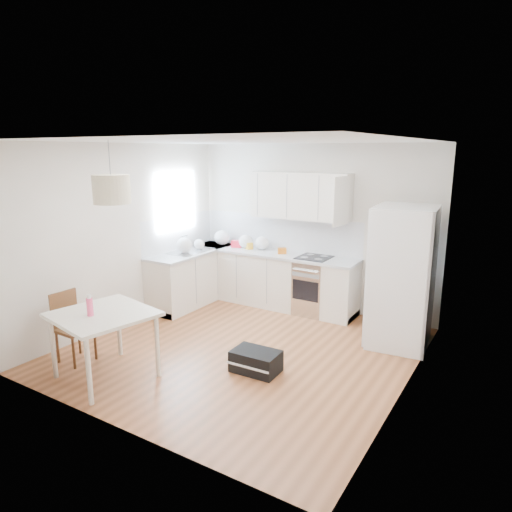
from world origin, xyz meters
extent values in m
plane|color=brown|center=(0.00, 0.00, 0.00)|extent=(4.20, 4.20, 0.00)
plane|color=white|center=(0.00, 0.00, 2.70)|extent=(4.20, 4.20, 0.00)
plane|color=beige|center=(0.00, 2.10, 1.35)|extent=(4.20, 0.00, 4.20)
plane|color=beige|center=(-2.10, 0.00, 1.35)|extent=(0.00, 4.20, 4.20)
plane|color=beige|center=(2.10, 0.00, 1.35)|extent=(0.00, 4.20, 4.20)
cube|color=#BFE0F9|center=(-2.09, 1.15, 1.75)|extent=(0.02, 1.00, 1.00)
cube|color=silver|center=(-0.60, 1.80, 0.44)|extent=(3.00, 0.60, 0.88)
cube|color=silver|center=(-1.80, 1.20, 0.44)|extent=(0.60, 1.80, 0.88)
cube|color=#ADAFB2|center=(-0.60, 1.80, 0.90)|extent=(3.02, 0.64, 0.04)
cube|color=#ADAFB2|center=(-1.80, 1.20, 0.90)|extent=(0.64, 1.82, 0.04)
cube|color=white|center=(-0.60, 2.09, 1.21)|extent=(3.00, 0.01, 0.58)
cube|color=white|center=(-2.09, 1.20, 1.21)|extent=(0.01, 1.80, 0.58)
cube|color=silver|center=(-0.15, 1.94, 1.88)|extent=(1.70, 0.32, 0.75)
cube|color=beige|center=(-0.93, -1.46, 0.77)|extent=(1.18, 1.18, 0.04)
cylinder|color=silver|center=(-1.43, -1.79, 0.38)|extent=(0.05, 0.05, 0.75)
cylinder|color=silver|center=(-0.60, -1.96, 0.38)|extent=(0.05, 0.05, 0.75)
cylinder|color=silver|center=(-1.26, -0.96, 0.38)|extent=(0.05, 0.05, 0.75)
cylinder|color=silver|center=(-0.43, -1.13, 0.38)|extent=(0.05, 0.05, 0.75)
cylinder|color=#ED416A|center=(-0.98, -1.59, 0.91)|extent=(0.09, 0.09, 0.25)
cube|color=black|center=(0.48, -0.43, 0.13)|extent=(0.57, 0.38, 0.26)
cylinder|color=beige|center=(-0.81, -1.31, 2.18)|extent=(0.47, 0.47, 0.31)
ellipsoid|color=white|center=(-1.65, 1.86, 1.05)|extent=(0.29, 0.25, 0.26)
ellipsoid|color=white|center=(-1.13, 1.85, 1.04)|extent=(0.26, 0.22, 0.23)
ellipsoid|color=white|center=(-0.83, 1.90, 1.03)|extent=(0.25, 0.21, 0.23)
ellipsoid|color=white|center=(-1.77, 1.35, 1.01)|extent=(0.19, 0.16, 0.17)
ellipsoid|color=white|center=(-1.79, 0.99, 1.05)|extent=(0.28, 0.24, 0.26)
cube|color=#CF6412|center=(-0.38, 1.79, 0.97)|extent=(0.17, 0.15, 0.10)
cube|color=gold|center=(-1.06, 1.83, 0.98)|extent=(0.20, 0.19, 0.12)
cube|color=red|center=(-1.30, 1.82, 0.98)|extent=(0.20, 0.16, 0.12)
camera|label=1|loc=(3.11, -4.72, 2.59)|focal=32.00mm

